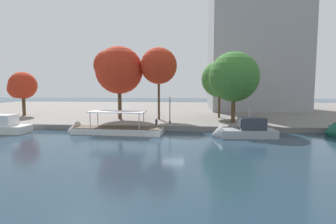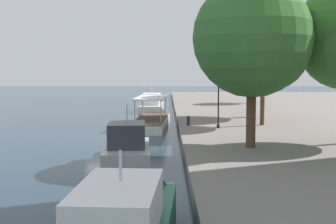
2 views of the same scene
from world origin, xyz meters
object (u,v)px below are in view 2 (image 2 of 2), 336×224
Objects in this scene: motor_yacht_0 at (152,106)px; tree_1 at (252,65)px; tree_4 at (252,36)px; tree_0 at (257,42)px; tour_boat_1 at (152,122)px; lamp_post at (218,99)px; tree_2 at (264,22)px; mooring_bollard_0 at (188,120)px; motor_yacht_2 at (128,149)px.

motor_yacht_0 is 1.23× the size of tree_1.
tree_4 is (19.22, -3.61, 2.78)m from tree_1.
tree_0 is (32.39, 7.47, 6.62)m from motor_yacht_0.
tour_boat_1 is 19.29m from tree_0.
lamp_post reaches higher than tour_boat_1.
tour_boat_1 is 14.43m from tree_2.
lamp_post is (23.22, 6.17, 2.55)m from motor_yacht_0.
tree_1 reaches higher than lamp_post.
tree_2 is (5.26, 9.78, 9.21)m from tour_boat_1.
tree_1 is at bearing -68.82° from motor_yacht_0.
tree_0 is 0.88× the size of tree_4.
mooring_bollard_0 is 3.54m from lamp_post.
lamp_post is at bearing -171.96° from tree_0.
tour_boat_1 is 9.78m from lamp_post.
mooring_bollard_0 is 10.62m from tree_2.
tree_1 reaches higher than mooring_bollard_0.
lamp_post is 11.38m from tree_4.
tour_boat_1 is 6.67m from mooring_bollard_0.
mooring_bollard_0 is 0.08× the size of tree_0.
motor_yacht_0 is at bearing -3.69° from motor_yacht_2.
motor_yacht_0 is 2.53× the size of lamp_post.
motor_yacht_2 is 1.99× the size of lamp_post.
tree_4 reaches higher than mooring_bollard_0.
mooring_bollard_0 is 0.07× the size of tree_2.
mooring_bollard_0 is 12.46m from tree_4.
tree_4 is at bearing 136.69° from mooring_bollard_0.
lamp_post reaches higher than motor_yacht_2.
mooring_bollard_0 is 28.72m from tree_1.
tree_2 is at bearing 94.25° from mooring_bollard_0.
tour_boat_1 is at bearing -6.33° from motor_yacht_2.
tree_0 reaches higher than tree_1.
tree_0 reaches higher than motor_yacht_2.
tree_2 is (-2.19, 4.11, 6.39)m from lamp_post.
tree_4 is at bearing -141.61° from motor_yacht_0.
mooring_bollard_0 is at bearing -167.73° from motor_yacht_0.
tree_4 is (14.39, 10.50, 8.29)m from motor_yacht_0.
tree_2 is at bearing -8.41° from tree_1.
tree_2 is at bearing 118.01° from lamp_post.
tour_boat_1 is at bearing -150.31° from mooring_bollard_0.
tree_1 is (-37.22, 6.64, -1.12)m from tree_0.
mooring_bollard_0 is 0.10× the size of tree_1.
lamp_post is 0.34× the size of tree_2.
tour_boat_1 is 13.23m from tree_4.
tree_0 reaches higher than mooring_bollard_0.
motor_yacht_2 is 0.67× the size of tree_2.
motor_yacht_0 is at bearing 5.56° from tour_boat_1.
tree_4 reaches higher than motor_yacht_0.
tree_4 is (-18.11, 11.04, 8.27)m from motor_yacht_2.
tour_boat_1 is at bearing -157.28° from tree_0.
tree_0 is at bearing -9.56° from tree_4.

